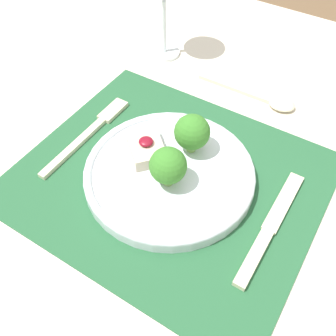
# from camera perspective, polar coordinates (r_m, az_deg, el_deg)

# --- Properties ---
(dining_table) EXTENTS (1.47, 1.14, 0.73)m
(dining_table) POSITION_cam_1_polar(r_m,az_deg,el_deg) (0.63, 0.17, -5.97)
(dining_table) COLOR beige
(dining_table) RESTS_ON ground_plane
(placemat) EXTENTS (0.42, 0.36, 0.00)m
(placemat) POSITION_cam_1_polar(r_m,az_deg,el_deg) (0.57, 0.19, -1.55)
(placemat) COLOR #235633
(placemat) RESTS_ON dining_table
(dinner_plate) EXTENTS (0.24, 0.24, 0.08)m
(dinner_plate) POSITION_cam_1_polar(r_m,az_deg,el_deg) (0.56, 0.15, 0.02)
(dinner_plate) COLOR silver
(dinner_plate) RESTS_ON placemat
(fork) EXTENTS (0.02, 0.20, 0.01)m
(fork) POSITION_cam_1_polar(r_m,az_deg,el_deg) (0.65, -11.00, 5.41)
(fork) COLOR beige
(fork) RESTS_ON placemat
(knife) EXTENTS (0.02, 0.20, 0.01)m
(knife) POSITION_cam_1_polar(r_m,az_deg,el_deg) (0.53, 14.16, -9.15)
(knife) COLOR beige
(knife) RESTS_ON placemat
(spoon) EXTENTS (0.18, 0.04, 0.01)m
(spoon) POSITION_cam_1_polar(r_m,az_deg,el_deg) (0.71, 14.18, 9.66)
(spoon) COLOR beige
(spoon) RESTS_ON dining_table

